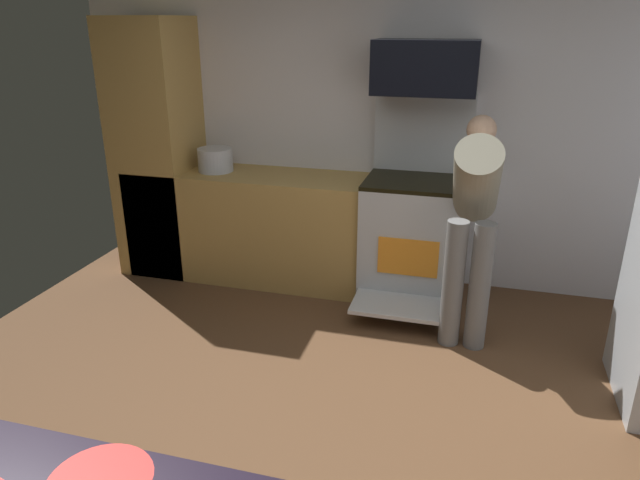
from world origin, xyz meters
TOP-DOWN VIEW (x-y plane):
  - ground_plane at (0.00, 0.00)m, footprint 5.20×4.80m
  - wall_back at (0.00, 2.34)m, footprint 5.20×0.12m
  - lower_cabinet_run at (-0.90, 1.98)m, footprint 2.40×0.60m
  - cabinet_column at (-1.90, 1.98)m, footprint 0.60×0.60m
  - oven_range at (0.28, 1.97)m, footprint 0.76×1.02m
  - microwave at (0.28, 2.06)m, footprint 0.74×0.38m
  - person_cook at (0.70, 1.45)m, footprint 0.31×0.69m
  - stock_pot at (-1.38, 1.98)m, footprint 0.29×0.29m

SIDE VIEW (x-z plane):
  - ground_plane at x=0.00m, z-range -0.02..0.00m
  - lower_cabinet_run at x=-0.90m, z-range 0.00..0.90m
  - oven_range at x=0.28m, z-range -0.27..1.29m
  - person_cook at x=0.70m, z-range 0.15..1.63m
  - stock_pot at x=-1.38m, z-range 0.90..1.09m
  - cabinet_column at x=-1.90m, z-range 0.00..2.10m
  - wall_back at x=0.00m, z-range 0.00..2.60m
  - microwave at x=0.28m, z-range 1.56..1.94m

